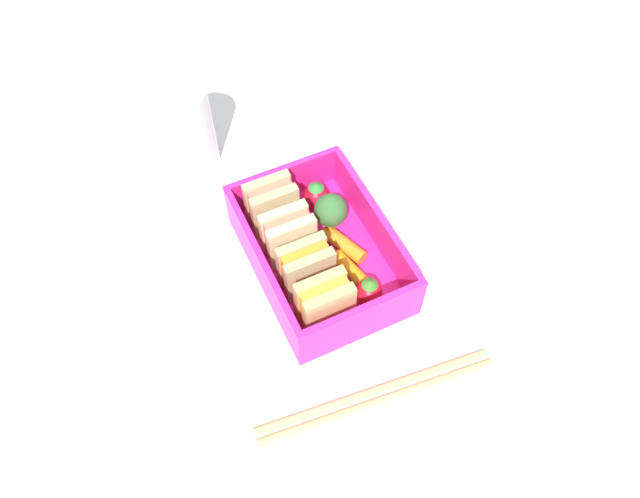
{
  "coord_description": "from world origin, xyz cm",
  "views": [
    {
      "loc": [
        -28.56,
        13.53,
        50.81
      ],
      "look_at": [
        0.0,
        0.0,
        2.7
      ],
      "focal_mm": 35.0,
      "sensor_mm": 36.0,
      "label": 1
    }
  ],
  "objects_px": {
    "sandwich_left": "(325,303)",
    "strawberry_left": "(369,291)",
    "broccoli_floret": "(331,211)",
    "drinking_glass": "(189,127)",
    "chopstick_pair": "(376,394)",
    "sandwich_center_right": "(272,205)",
    "sandwich_center": "(288,235)",
    "sandwich_center_left": "(306,268)",
    "carrot_stick_left": "(342,241)",
    "carrot_stick_far_left": "(353,271)",
    "strawberry_far_left": "(316,195)"
  },
  "relations": [
    {
      "from": "sandwich_left",
      "to": "carrot_stick_far_left",
      "type": "xyz_separation_m",
      "value": [
        0.03,
        -0.04,
        -0.02
      ]
    },
    {
      "from": "strawberry_far_left",
      "to": "drinking_glass",
      "type": "xyz_separation_m",
      "value": [
        0.12,
        0.09,
        0.02
      ]
    },
    {
      "from": "sandwich_center_right",
      "to": "drinking_glass",
      "type": "bearing_deg",
      "value": 18.22
    },
    {
      "from": "sandwich_center",
      "to": "broccoli_floret",
      "type": "distance_m",
      "value": 0.05
    },
    {
      "from": "sandwich_center_right",
      "to": "carrot_stick_far_left",
      "type": "height_order",
      "value": "sandwich_center_right"
    },
    {
      "from": "strawberry_left",
      "to": "broccoli_floret",
      "type": "height_order",
      "value": "broccoli_floret"
    },
    {
      "from": "sandwich_left",
      "to": "chopstick_pair",
      "type": "relative_size",
      "value": 0.25
    },
    {
      "from": "strawberry_left",
      "to": "carrot_stick_left",
      "type": "bearing_deg",
      "value": -4.0
    },
    {
      "from": "sandwich_left",
      "to": "strawberry_left",
      "type": "height_order",
      "value": "sandwich_left"
    },
    {
      "from": "sandwich_center",
      "to": "chopstick_pair",
      "type": "bearing_deg",
      "value": -176.39
    },
    {
      "from": "sandwich_left",
      "to": "strawberry_far_left",
      "type": "relative_size",
      "value": 1.68
    },
    {
      "from": "sandwich_left",
      "to": "sandwich_center_left",
      "type": "distance_m",
      "value": 0.04
    },
    {
      "from": "sandwich_center_left",
      "to": "strawberry_left",
      "type": "distance_m",
      "value": 0.06
    },
    {
      "from": "sandwich_center_left",
      "to": "carrot_stick_left",
      "type": "distance_m",
      "value": 0.06
    },
    {
      "from": "chopstick_pair",
      "to": "drinking_glass",
      "type": "bearing_deg",
      "value": 8.88
    },
    {
      "from": "sandwich_center",
      "to": "chopstick_pair",
      "type": "xyz_separation_m",
      "value": [
        -0.16,
        -0.01,
        -0.04
      ]
    },
    {
      "from": "broccoli_floret",
      "to": "drinking_glass",
      "type": "distance_m",
      "value": 0.17
    },
    {
      "from": "sandwich_center",
      "to": "broccoli_floret",
      "type": "bearing_deg",
      "value": -80.81
    },
    {
      "from": "carrot_stick_far_left",
      "to": "drinking_glass",
      "type": "height_order",
      "value": "drinking_glass"
    },
    {
      "from": "sandwich_center_right",
      "to": "carrot_stick_far_left",
      "type": "relative_size",
      "value": 1.1
    },
    {
      "from": "broccoli_floret",
      "to": "chopstick_pair",
      "type": "height_order",
      "value": "broccoli_floret"
    },
    {
      "from": "sandwich_center_right",
      "to": "chopstick_pair",
      "type": "bearing_deg",
      "value": -177.1
    },
    {
      "from": "strawberry_left",
      "to": "broccoli_floret",
      "type": "relative_size",
      "value": 0.68
    },
    {
      "from": "sandwich_center",
      "to": "chopstick_pair",
      "type": "relative_size",
      "value": 0.25
    },
    {
      "from": "sandwich_center_left",
      "to": "sandwich_left",
      "type": "bearing_deg",
      "value": 180.0
    },
    {
      "from": "carrot_stick_far_left",
      "to": "sandwich_left",
      "type": "bearing_deg",
      "value": 123.54
    },
    {
      "from": "broccoli_floret",
      "to": "strawberry_left",
      "type": "bearing_deg",
      "value": 177.79
    },
    {
      "from": "strawberry_left",
      "to": "strawberry_far_left",
      "type": "bearing_deg",
      "value": -1.59
    },
    {
      "from": "sandwich_center_right",
      "to": "strawberry_far_left",
      "type": "relative_size",
      "value": 1.68
    },
    {
      "from": "strawberry_far_left",
      "to": "drinking_glass",
      "type": "height_order",
      "value": "drinking_glass"
    },
    {
      "from": "carrot_stick_far_left",
      "to": "broccoli_floret",
      "type": "relative_size",
      "value": 1.08
    },
    {
      "from": "sandwich_center_left",
      "to": "strawberry_left",
      "type": "relative_size",
      "value": 1.75
    },
    {
      "from": "sandwich_center_left",
      "to": "sandwich_center",
      "type": "height_order",
      "value": "same"
    },
    {
      "from": "sandwich_center_right",
      "to": "sandwich_center_left",
      "type": "bearing_deg",
      "value": 180.0
    },
    {
      "from": "carrot_stick_far_left",
      "to": "drinking_glass",
      "type": "relative_size",
      "value": 0.5
    },
    {
      "from": "sandwich_left",
      "to": "sandwich_center_right",
      "type": "bearing_deg",
      "value": 0.0
    },
    {
      "from": "sandwich_left",
      "to": "drinking_glass",
      "type": "relative_size",
      "value": 0.55
    },
    {
      "from": "chopstick_pair",
      "to": "drinking_glass",
      "type": "height_order",
      "value": "drinking_glass"
    },
    {
      "from": "sandwich_center_right",
      "to": "chopstick_pair",
      "type": "height_order",
      "value": "sandwich_center_right"
    },
    {
      "from": "chopstick_pair",
      "to": "carrot_stick_left",
      "type": "bearing_deg",
      "value": -15.04
    },
    {
      "from": "sandwich_center_left",
      "to": "sandwich_center_right",
      "type": "distance_m",
      "value": 0.08
    },
    {
      "from": "sandwich_left",
      "to": "sandwich_center_left",
      "type": "bearing_deg",
      "value": 0.0
    },
    {
      "from": "strawberry_left",
      "to": "chopstick_pair",
      "type": "relative_size",
      "value": 0.14
    },
    {
      "from": "sandwich_center_left",
      "to": "carrot_stick_left",
      "type": "relative_size",
      "value": 1.12
    },
    {
      "from": "strawberry_left",
      "to": "drinking_glass",
      "type": "xyz_separation_m",
      "value": [
        0.24,
        0.08,
        0.02
      ]
    },
    {
      "from": "sandwich_center_right",
      "to": "strawberry_far_left",
      "type": "distance_m",
      "value": 0.05
    },
    {
      "from": "drinking_glass",
      "to": "chopstick_pair",
      "type": "bearing_deg",
      "value": -171.12
    },
    {
      "from": "sandwich_center",
      "to": "sandwich_center_right",
      "type": "xyz_separation_m",
      "value": [
        0.04,
        0.0,
        0.0
      ]
    },
    {
      "from": "sandwich_left",
      "to": "carrot_stick_left",
      "type": "relative_size",
      "value": 1.12
    },
    {
      "from": "sandwich_center_left",
      "to": "carrot_stick_left",
      "type": "height_order",
      "value": "sandwich_center_left"
    }
  ]
}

